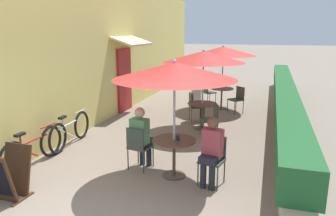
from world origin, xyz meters
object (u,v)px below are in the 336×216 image
(seated_patron_near_left, at_px, (141,135))
(coffee_cup_near, at_px, (178,138))
(seated_patron_mid_right, at_px, (198,99))
(patio_umbrella_far, at_px, (223,51))
(patio_umbrella_mid, at_px, (204,57))
(menu_board, at_px, (8,174))
(cafe_chair_near_left, at_px, (138,145))
(cafe_chair_mid_right, at_px, (194,105))
(cafe_chair_mid_left, at_px, (212,117))
(cafe_chair_far_right, at_px, (207,91))
(bicycle_second, at_px, (70,131))
(cafe_chair_far_left, at_px, (238,98))
(bicycle_leaning, at_px, (33,149))
(patio_table_near, at_px, (174,149))
(patio_umbrella_near, at_px, (174,71))
(patio_table_far, at_px, (222,93))
(cafe_chair_near_right, at_px, (213,156))
(seated_patron_near_right, at_px, (211,149))
(coffee_cup_far, at_px, (223,86))
(patio_table_mid, at_px, (202,110))

(seated_patron_near_left, xyz_separation_m, coffee_cup_near, (0.80, -0.18, 0.08))
(seated_patron_mid_right, height_order, patio_umbrella_far, patio_umbrella_far)
(patio_umbrella_mid, distance_m, patio_umbrella_far, 2.57)
(patio_umbrella_mid, xyz_separation_m, menu_board, (-2.22, -4.77, -1.58))
(cafe_chair_near_left, relative_size, menu_board, 1.03)
(cafe_chair_mid_right, bearing_deg, cafe_chair_mid_left, 5.85)
(cafe_chair_far_right, bearing_deg, bicycle_second, -69.55)
(cafe_chair_mid_left, bearing_deg, cafe_chair_far_left, -32.44)
(cafe_chair_far_right, bearing_deg, cafe_chair_far_left, 5.85)
(patio_umbrella_far, relative_size, bicycle_leaning, 1.24)
(patio_table_near, bearing_deg, cafe_chair_mid_left, 84.02)
(cafe_chair_far_right, height_order, bicycle_leaning, cafe_chair_far_right)
(menu_board, bearing_deg, patio_umbrella_near, 34.99)
(patio_table_far, bearing_deg, cafe_chair_near_right, -83.06)
(cafe_chair_far_right, bearing_deg, seated_patron_near_left, -48.02)
(cafe_chair_near_left, distance_m, bicycle_second, 2.24)
(coffee_cup_near, bearing_deg, patio_umbrella_mid, 93.39)
(cafe_chair_mid_right, bearing_deg, menu_board, -43.54)
(seated_patron_near_right, height_order, bicycle_second, seated_patron_near_right)
(cafe_chair_mid_left, xyz_separation_m, menu_board, (-2.61, -4.12, -0.10))
(patio_umbrella_near, height_order, bicycle_second, patio_umbrella_near)
(cafe_chair_near_left, xyz_separation_m, coffee_cup_far, (0.79, 5.84, 0.25))
(cafe_chair_mid_right, height_order, coffee_cup_far, cafe_chair_mid_right)
(cafe_chair_mid_right, height_order, bicycle_leaning, cafe_chair_mid_right)
(patio_umbrella_near, distance_m, cafe_chair_near_left, 1.66)
(bicycle_leaning, distance_m, menu_board, 1.32)
(cafe_chair_far_left, bearing_deg, coffee_cup_near, 127.54)
(coffee_cup_far, bearing_deg, patio_table_mid, -93.37)
(patio_table_far, bearing_deg, cafe_chair_far_right, 142.20)
(cafe_chair_mid_left, xyz_separation_m, cafe_chair_far_left, (0.37, 2.75, 0.00))
(coffee_cup_near, distance_m, bicycle_second, 3.06)
(seated_patron_mid_right, relative_size, patio_table_far, 1.54)
(coffee_cup_near, bearing_deg, patio_umbrella_far, 90.28)
(cafe_chair_near_left, bearing_deg, coffee_cup_far, 93.35)
(bicycle_leaning, bearing_deg, cafe_chair_mid_right, 62.43)
(cafe_chair_far_left, bearing_deg, seated_patron_near_left, 118.69)
(patio_umbrella_near, relative_size, bicycle_leaning, 1.24)
(cafe_chair_near_left, xyz_separation_m, patio_umbrella_far, (0.79, 5.66, 1.48))
(cafe_chair_mid_right, relative_size, bicycle_leaning, 0.49)
(patio_table_mid, bearing_deg, bicycle_second, -139.83)
(cafe_chair_near_right, relative_size, cafe_chair_far_right, 1.00)
(seated_patron_mid_right, height_order, coffee_cup_far, seated_patron_mid_right)
(coffee_cup_far, bearing_deg, patio_table_far, -90.61)
(patio_table_mid, bearing_deg, seated_patron_near_right, -75.85)
(patio_table_near, xyz_separation_m, bicycle_leaning, (-2.86, -0.38, -0.18))
(cafe_chair_far_left, bearing_deg, seated_patron_near_right, 134.61)
(cafe_chair_near_right, bearing_deg, patio_table_mid, -63.97)
(cafe_chair_far_right, bearing_deg, coffee_cup_near, -40.62)
(seated_patron_near_left, bearing_deg, cafe_chair_near_right, 1.58)
(cafe_chair_mid_left, bearing_deg, patio_umbrella_far, -20.79)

